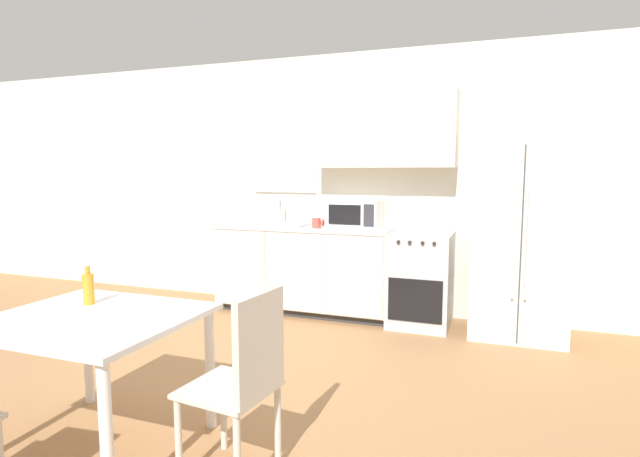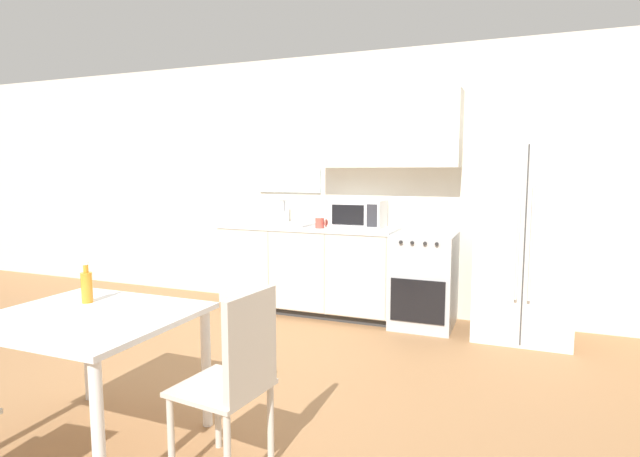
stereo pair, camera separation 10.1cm
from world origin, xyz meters
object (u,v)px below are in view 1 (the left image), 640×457
Objects in this scene: drink_bottle at (88,287)px; oven_range at (421,279)px; refrigerator at (520,241)px; dining_table at (92,334)px; coffee_mug at (317,223)px; dining_chair_side at (245,373)px; microwave at (355,214)px.

oven_range is at bearing 60.75° from drink_bottle.
refrigerator is 1.68× the size of dining_table.
coffee_mug reaches higher than dining_chair_side.
coffee_mug is at bearing -176.91° from refrigerator.
oven_range is at bearing 179.08° from refrigerator.
refrigerator is at bearing -0.92° from oven_range.
drink_bottle is at bearing -105.64° from microwave.
dining_chair_side is 3.88× the size of drink_bottle.
drink_bottle is (-0.19, 0.17, 0.20)m from dining_table.
drink_bottle reaches higher than oven_range.
dining_chair_side is (-1.26, -2.76, -0.33)m from refrigerator.
dining_chair_side is at bearing -83.86° from microwave.
refrigerator is at bearing 3.09° from coffee_mug.
coffee_mug reaches higher than dining_table.
oven_range is 1.73× the size of microwave.
refrigerator is 13.98× the size of coffee_mug.
microwave is at bearing 78.75° from dining_table.
oven_range is 0.93m from microwave.
refrigerator is 1.59m from microwave.
coffee_mug is 2.76m from dining_chair_side.
drink_bottle is at bearing 137.21° from dining_table.
drink_bottle is at bearing -131.89° from refrigerator.
refrigerator is 3.33× the size of microwave.
microwave is at bearing 170.06° from oven_range.
microwave reaches higher than dining_table.
dining_chair_side is at bearing -97.98° from oven_range.
coffee_mug is (-0.33, -0.24, -0.09)m from microwave.
dining_table is 4.30× the size of drink_bottle.
coffee_mug is 0.12× the size of dining_table.
drink_bottle is (-1.47, -2.62, 0.38)m from oven_range.
dining_table is 0.90m from dining_chair_side.
coffee_mug is 2.71m from dining_table.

